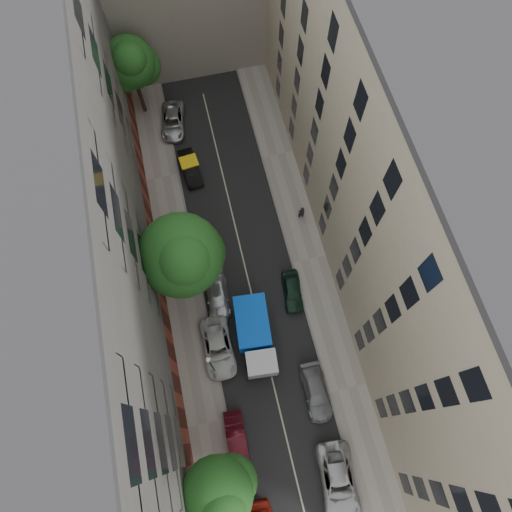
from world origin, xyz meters
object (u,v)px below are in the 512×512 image
object	(u,v)px
tree_mid	(183,257)
pedestrian	(301,213)
car_right_0	(338,482)
tree_far	(131,65)
car_left_2	(218,348)
car_right_1	(316,392)
car_left_5	(190,168)
tarp_truck	(255,335)
car_right_2	(292,291)
lamp_post	(211,365)
car_left_1	(236,438)
car_left_4	(197,244)
tree_near	(219,495)
car_left_3	(218,297)
car_left_6	(173,121)

from	to	relation	value
tree_mid	pedestrian	xyz separation A→B (m)	(10.37, 4.26, -5.76)
car_right_0	tree_far	bearing A→B (deg)	109.06
car_left_2	car_right_1	world-z (taller)	car_left_2
car_left_5	pedestrian	distance (m)	11.11
tarp_truck	car_right_2	world-z (taller)	tarp_truck
tree_mid	lamp_post	xyz separation A→B (m)	(0.30, -7.27, -2.86)
tree_mid	car_right_1	bearing A→B (deg)	-54.80
car_left_1	car_right_2	world-z (taller)	car_left_1
car_right_0	tree_far	size ratio (longest dim) A/B	0.62
car_left_1	car_left_2	bearing A→B (deg)	92.35
car_left_4	car_right_0	size ratio (longest dim) A/B	0.70
car_left_4	tree_near	size ratio (longest dim) A/B	0.48
car_right_0	car_left_5	bearing A→B (deg)	106.77
car_left_1	tree_mid	world-z (taller)	tree_mid
car_left_4	tree_far	size ratio (longest dim) A/B	0.44
car_left_2	tree_mid	size ratio (longest dim) A/B	0.51
car_right_0	car_right_2	bearing A→B (deg)	93.47
car_left_1	car_left_5	distance (m)	23.56
car_left_5	lamp_post	world-z (taller)	lamp_post
car_right_1	tree_mid	bearing A→B (deg)	126.53
car_left_5	lamp_post	size ratio (longest dim) A/B	0.68
tree_far	car_left_1	bearing A→B (deg)	-85.86
tree_near	lamp_post	world-z (taller)	tree_near
car_left_3	tree_near	distance (m)	14.88
car_left_2	car_right_1	xyz separation A→B (m)	(6.58, -5.00, -0.06)
car_left_3	car_right_2	bearing A→B (deg)	-4.98
lamp_post	car_left_6	bearing A→B (deg)	88.35
car_left_5	tree_far	size ratio (longest dim) A/B	0.47
pedestrian	tree_mid	bearing A→B (deg)	20.92
car_right_0	pedestrian	distance (m)	21.29
car_left_5	car_right_1	distance (m)	22.55
car_right_0	tree_near	distance (m)	9.39
lamp_post	tree_far	bearing A→B (deg)	93.63
car_right_0	tree_near	bearing A→B (deg)	174.77
pedestrian	car_left_2	bearing A→B (deg)	44.78
car_left_5	car_right_1	xyz separation A→B (m)	(5.78, -21.80, -0.03)
car_left_2	tree_near	bearing A→B (deg)	-98.49
car_left_3	car_right_2	size ratio (longest dim) A/B	1.17
car_left_6	lamp_post	world-z (taller)	lamp_post
car_left_1	lamp_post	world-z (taller)	lamp_post
car_left_3	car_right_1	world-z (taller)	car_right_1
car_right_2	tree_near	world-z (taller)	tree_near
tree_far	lamp_post	bearing A→B (deg)	-86.37
pedestrian	car_right_1	bearing A→B (deg)	77.60
car_right_2	tree_far	bearing A→B (deg)	120.10
car_right_1	tree_near	world-z (taller)	tree_near
car_left_4	tree_near	xyz separation A→B (m)	(-1.52, -18.90, 4.91)
car_left_4	lamp_post	xyz separation A→B (m)	(-0.60, -10.86, 3.24)
car_left_5	tree_mid	size ratio (longest dim) A/B	0.41
car_left_6	tree_mid	xyz separation A→B (m)	(-1.00, -16.79, 6.10)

